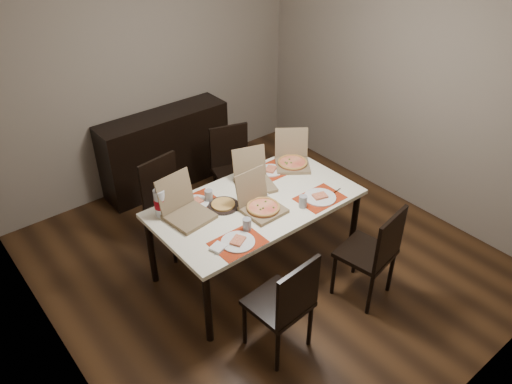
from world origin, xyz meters
The scene contains 20 objects.
ground centered at (0.00, 0.00, -0.01)m, with size 3.80×4.00×0.02m, color #3F2613.
room_walls centered at (0.00, 0.43, 1.73)m, with size 3.84×4.02×2.62m.
sideboard centered at (0.00, 1.78, 0.45)m, with size 1.50×0.40×0.90m, color black.
dining_table centered at (-0.12, -0.01, 0.68)m, with size 1.80×1.00×0.75m.
chair_near_left centered at (-0.56, -0.90, 0.51)m, with size 0.45×0.45×0.93m.
chair_near_right centered at (0.40, -0.94, 0.51)m, with size 0.49×0.49×0.93m.
chair_far_left centered at (-0.55, 0.80, 0.51)m, with size 0.48×0.48×0.93m.
chair_far_right centered at (0.33, 0.93, 0.51)m, with size 0.52×0.52×0.93m.
setting_near_left centered at (-0.57, -0.34, 0.77)m, with size 0.43×0.30×0.11m.
setting_near_right centered at (0.30, -0.33, 0.77)m, with size 0.50×0.30×0.11m.
setting_far_left centered at (-0.54, 0.29, 0.77)m, with size 0.47×0.30×0.11m.
setting_far_right centered at (0.26, 0.29, 0.77)m, with size 0.48×0.30×0.11m.
napkin_loose centered at (-0.03, 0.01, 0.76)m, with size 0.12×0.11×0.02m, color white.
pizza_box_center centered at (-0.17, -0.14, 0.80)m, with size 0.32×0.36×0.32m.
pizza_box_right centered at (0.55, 0.25, 0.80)m, with size 0.47×0.48×0.32m.
pizza_box_left centered at (-0.71, 0.19, 0.81)m, with size 0.38×0.42×0.34m.
pizza_box_extra centered at (0.04, 0.21, 0.81)m, with size 0.41×0.43×0.32m.
faina_plate centered at (-0.39, 0.11, 0.76)m, with size 0.27×0.27×0.03m.
dip_bowl centered at (-0.09, 0.12, 0.76)m, with size 0.12×0.12×0.03m, color white.
soda_bottle centered at (-0.86, 0.34, 0.88)m, with size 0.10×0.10×0.30m.
Camera 1 is at (-2.38, -2.78, 3.24)m, focal length 35.00 mm.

